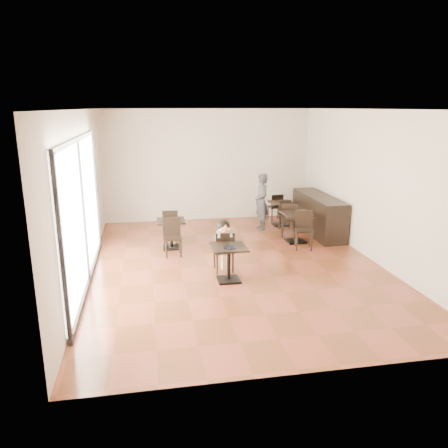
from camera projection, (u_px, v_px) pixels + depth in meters
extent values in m
cube|color=brown|center=(235.00, 265.00, 9.28)|extent=(6.00, 8.00, 0.01)
cube|color=white|center=(236.00, 109.00, 8.45)|extent=(6.00, 8.00, 0.01)
cube|color=beige|center=(208.00, 165.00, 12.67)|extent=(6.00, 0.01, 3.20)
cube|color=beige|center=(306.00, 253.00, 5.06)|extent=(6.00, 0.01, 3.20)
cube|color=beige|center=(83.00, 196.00, 8.35)|extent=(0.01, 8.00, 3.20)
cube|color=beige|center=(372.00, 186.00, 9.38)|extent=(0.01, 8.00, 3.20)
cube|color=white|center=(82.00, 212.00, 7.93)|extent=(0.04, 4.50, 2.60)
cylinder|color=black|center=(230.00, 247.00, 8.15)|extent=(0.24, 0.24, 0.01)
imported|color=#38373D|center=(261.00, 202.00, 11.79)|extent=(0.41, 0.59, 1.53)
cube|color=black|center=(318.00, 214.00, 11.51)|extent=(0.60, 2.40, 1.00)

